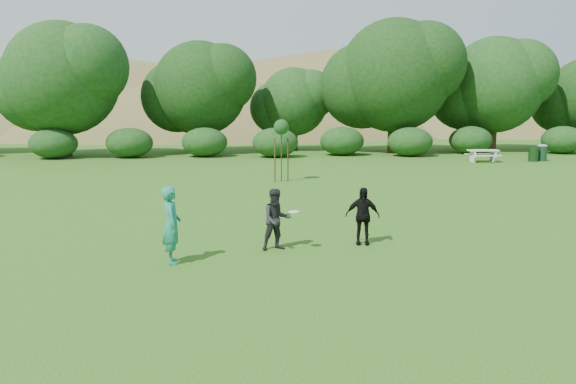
{
  "coord_description": "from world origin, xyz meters",
  "views": [
    {
      "loc": [
        -1.4,
        -12.39,
        3.52
      ],
      "look_at": [
        0.0,
        3.0,
        1.1
      ],
      "focal_mm": 35.0,
      "sensor_mm": 36.0,
      "label": 1
    }
  ],
  "objects_px": {
    "trash_can_near": "(533,154)",
    "picnic_table": "(483,154)",
    "trash_can_lidded": "(542,152)",
    "player_grey": "(276,219)",
    "sapling": "(281,129)",
    "player_black": "(362,216)",
    "player_teal": "(172,225)"
  },
  "relations": [
    {
      "from": "player_grey",
      "to": "trash_can_near",
      "type": "height_order",
      "value": "player_grey"
    },
    {
      "from": "player_black",
      "to": "trash_can_lidded",
      "type": "height_order",
      "value": "player_black"
    },
    {
      "from": "player_teal",
      "to": "player_grey",
      "type": "bearing_deg",
      "value": -77.7
    },
    {
      "from": "player_teal",
      "to": "player_black",
      "type": "relative_size",
      "value": 1.19
    },
    {
      "from": "sapling",
      "to": "trash_can_lidded",
      "type": "distance_m",
      "value": 18.93
    },
    {
      "from": "player_black",
      "to": "trash_can_near",
      "type": "bearing_deg",
      "value": 62.34
    },
    {
      "from": "trash_can_lidded",
      "to": "trash_can_near",
      "type": "bearing_deg",
      "value": -160.79
    },
    {
      "from": "player_grey",
      "to": "trash_can_lidded",
      "type": "height_order",
      "value": "player_grey"
    },
    {
      "from": "sapling",
      "to": "trash_can_lidded",
      "type": "height_order",
      "value": "sapling"
    },
    {
      "from": "player_grey",
      "to": "picnic_table",
      "type": "relative_size",
      "value": 0.84
    },
    {
      "from": "player_teal",
      "to": "player_black",
      "type": "distance_m",
      "value": 4.79
    },
    {
      "from": "player_grey",
      "to": "sapling",
      "type": "bearing_deg",
      "value": 70.97
    },
    {
      "from": "player_teal",
      "to": "player_black",
      "type": "xyz_separation_m",
      "value": [
        4.61,
        1.3,
        -0.14
      ]
    },
    {
      "from": "sapling",
      "to": "picnic_table",
      "type": "distance_m",
      "value": 15.3
    },
    {
      "from": "player_black",
      "to": "trash_can_near",
      "type": "distance_m",
      "value": 24.86
    },
    {
      "from": "player_black",
      "to": "trash_can_near",
      "type": "relative_size",
      "value": 1.63
    },
    {
      "from": "player_black",
      "to": "picnic_table",
      "type": "height_order",
      "value": "player_black"
    },
    {
      "from": "player_grey",
      "to": "player_black",
      "type": "xyz_separation_m",
      "value": [
        2.2,
        0.36,
        -0.02
      ]
    },
    {
      "from": "player_black",
      "to": "picnic_table",
      "type": "bearing_deg",
      "value": 68.74
    },
    {
      "from": "trash_can_near",
      "to": "player_black",
      "type": "bearing_deg",
      "value": -127.83
    },
    {
      "from": "trash_can_near",
      "to": "player_grey",
      "type": "bearing_deg",
      "value": -131.12
    },
    {
      "from": "player_teal",
      "to": "trash_can_lidded",
      "type": "bearing_deg",
      "value": -53.32
    },
    {
      "from": "player_black",
      "to": "picnic_table",
      "type": "distance_m",
      "value": 22.94
    },
    {
      "from": "trash_can_near",
      "to": "picnic_table",
      "type": "distance_m",
      "value": 3.28
    },
    {
      "from": "player_grey",
      "to": "sapling",
      "type": "xyz_separation_m",
      "value": [
        1.09,
        12.22,
        1.67
      ]
    },
    {
      "from": "player_black",
      "to": "picnic_table",
      "type": "relative_size",
      "value": 0.81
    },
    {
      "from": "player_teal",
      "to": "player_grey",
      "type": "relative_size",
      "value": 1.15
    },
    {
      "from": "player_grey",
      "to": "sapling",
      "type": "height_order",
      "value": "sapling"
    },
    {
      "from": "player_black",
      "to": "trash_can_near",
      "type": "height_order",
      "value": "player_black"
    },
    {
      "from": "trash_can_lidded",
      "to": "player_teal",
      "type": "bearing_deg",
      "value": -134.13
    },
    {
      "from": "player_teal",
      "to": "trash_can_near",
      "type": "distance_m",
      "value": 28.85
    },
    {
      "from": "player_black",
      "to": "trash_can_near",
      "type": "xyz_separation_m",
      "value": [
        15.24,
        19.63,
        -0.28
      ]
    }
  ]
}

